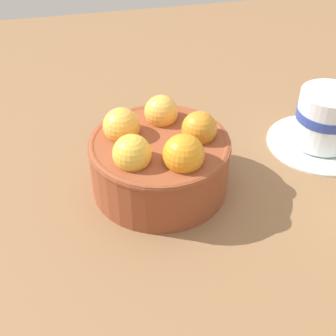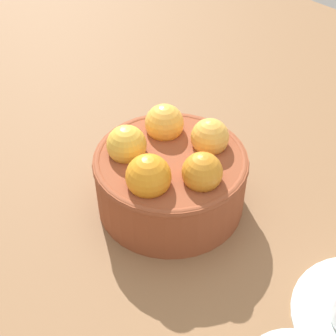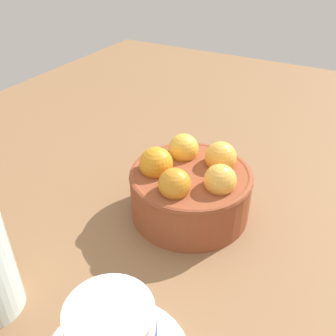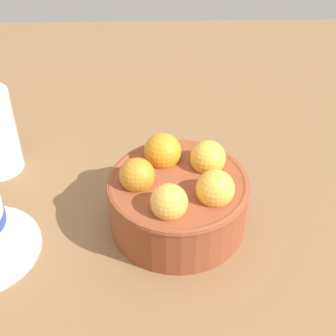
% 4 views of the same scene
% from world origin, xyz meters
% --- Properties ---
extents(ground_plane, '(1.46, 1.19, 0.05)m').
position_xyz_m(ground_plane, '(0.00, 0.00, -0.02)').
color(ground_plane, brown).
extents(terracotta_bowl, '(0.16, 0.16, 0.10)m').
position_xyz_m(terracotta_bowl, '(0.00, 0.00, 0.04)').
color(terracotta_bowl, brown).
rests_on(terracotta_bowl, ground_plane).
extents(coffee_cup, '(0.14, 0.14, 0.08)m').
position_xyz_m(coffee_cup, '(-0.23, -0.04, 0.04)').
color(coffee_cup, white).
rests_on(coffee_cup, ground_plane).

